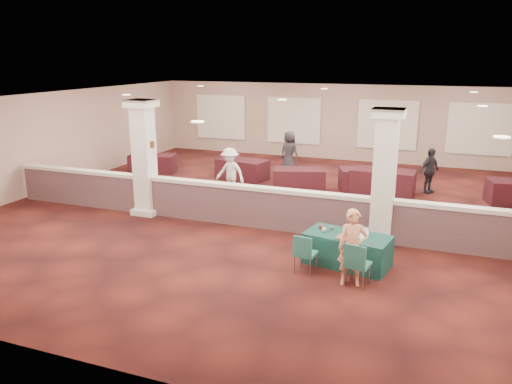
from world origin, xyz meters
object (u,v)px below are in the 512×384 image
at_px(far_table_front_right, 383,182).
at_px(attendee_d, 289,152).
at_px(near_table, 347,250).
at_px(far_table_back_center, 368,180).
at_px(far_table_front_left, 153,164).
at_px(attendee_c, 430,171).
at_px(far_table_back_left, 242,169).
at_px(attendee_a, 141,151).
at_px(conf_chair_side, 304,251).
at_px(far_table_front_center, 299,179).
at_px(woman, 352,248).
at_px(attendee_b, 230,172).
at_px(conf_chair_main, 356,261).

bearing_deg(far_table_front_right, attendee_d, 153.15).
relative_size(near_table, far_table_back_center, 0.96).
xyz_separation_m(far_table_front_left, attendee_c, (10.01, 0.64, 0.40)).
xyz_separation_m(far_table_back_left, attendee_a, (-4.00, -0.39, 0.47)).
bearing_deg(conf_chair_side, near_table, 53.18).
height_order(conf_chair_side, far_table_front_right, conf_chair_side).
bearing_deg(far_table_front_left, far_table_front_center, -3.92).
distance_m(conf_chair_side, far_table_front_left, 10.46).
xyz_separation_m(woman, attendee_c, (1.13, 7.67, -0.02)).
distance_m(near_table, far_table_front_right, 6.05).
bearing_deg(attendee_b, far_table_front_center, 51.67).
xyz_separation_m(conf_chair_main, far_table_front_right, (-0.36, 7.06, -0.13)).
height_order(far_table_front_right, attendee_c, attendee_c).
distance_m(far_table_front_left, far_table_back_left, 3.63).
height_order(conf_chair_side, far_table_back_center, conf_chair_side).
relative_size(conf_chair_side, far_table_back_center, 0.45).
bearing_deg(attendee_d, far_table_front_center, 133.45).
relative_size(near_table, far_table_front_left, 1.04).
height_order(conf_chair_main, attendee_a, attendee_a).
relative_size(conf_chair_side, far_table_front_right, 0.42).
relative_size(far_table_front_left, attendee_d, 1.07).
relative_size(far_table_back_center, attendee_a, 1.11).
distance_m(far_table_front_center, attendee_d, 2.51).
height_order(far_table_front_center, attendee_b, attendee_b).
bearing_deg(conf_chair_side, far_table_back_center, 95.05).
bearing_deg(conf_chair_main, attendee_d, 124.56).
height_order(near_table, attendee_c, attendee_c).
relative_size(conf_chair_side, far_table_front_center, 0.49).
bearing_deg(attendee_c, attendee_a, 128.63).
height_order(attendee_b, attendee_d, attendee_d).
height_order(far_table_front_left, attendee_b, attendee_b).
bearing_deg(woman, conf_chair_side, 157.68).
relative_size(woman, far_table_back_left, 0.85).
relative_size(near_table, attendee_d, 1.11).
height_order(near_table, far_table_front_right, far_table_front_right).
bearing_deg(woman, near_table, 92.06).
height_order(conf_chair_side, attendee_b, attendee_b).
xyz_separation_m(far_table_front_center, attendee_a, (-6.31, 0.22, 0.49)).
relative_size(far_table_front_center, attendee_c, 1.16).
bearing_deg(near_table, far_table_back_left, 138.56).
bearing_deg(attendee_d, conf_chair_side, 127.53).
xyz_separation_m(far_table_front_right, far_table_back_left, (-5.00, 0.26, -0.04)).
height_order(far_table_front_center, attendee_c, attendee_c).
height_order(far_table_back_left, far_table_back_center, far_table_back_center).
distance_m(near_table, conf_chair_side, 1.08).
height_order(near_table, attendee_b, attendee_b).
bearing_deg(far_table_back_left, woman, -53.99).
bearing_deg(woman, far_table_front_left, 128.24).
distance_m(conf_chair_main, attendee_c, 7.83).
relative_size(far_table_front_right, far_table_back_left, 1.10).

